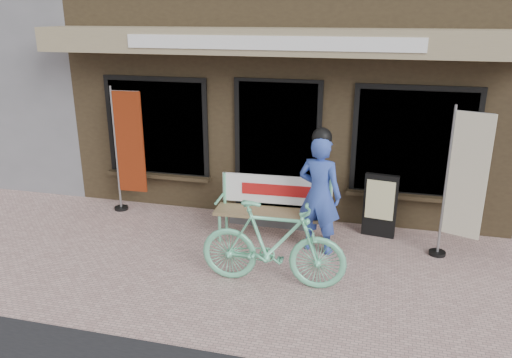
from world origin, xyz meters
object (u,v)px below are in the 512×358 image
(bench, at_px, (275,203))
(menu_stand, at_px, (380,205))
(person, at_px, (320,192))
(nobori_red, at_px, (128,149))
(nobori_cream, at_px, (463,184))
(bicycle, at_px, (273,244))

(bench, bearing_deg, menu_stand, 14.39)
(person, xyz_separation_m, menu_stand, (0.80, 0.68, -0.37))
(bench, bearing_deg, nobori_red, 167.17)
(bench, relative_size, nobori_red, 0.83)
(bench, distance_m, person, 0.76)
(nobori_red, bearing_deg, menu_stand, -2.50)
(person, relative_size, nobori_cream, 0.84)
(person, distance_m, nobori_red, 3.25)
(nobori_red, xyz_separation_m, menu_stand, (3.97, -0.01, -0.57))
(bicycle, xyz_separation_m, nobori_cream, (2.20, 1.22, 0.53))
(bicycle, height_order, nobori_red, nobori_red)
(nobori_cream, bearing_deg, menu_stand, 174.36)
(bicycle, distance_m, menu_stand, 2.10)
(bicycle, relative_size, menu_stand, 1.85)
(person, height_order, menu_stand, person)
(nobori_red, bearing_deg, bicycle, -34.31)
(nobori_cream, xyz_separation_m, menu_stand, (-0.99, 0.49, -0.57))
(person, xyz_separation_m, nobori_red, (-3.17, 0.69, 0.21))
(bench, relative_size, bicycle, 0.98)
(bench, relative_size, person, 0.99)
(bicycle, height_order, nobori_cream, nobori_cream)
(bicycle, bearing_deg, person, -23.09)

